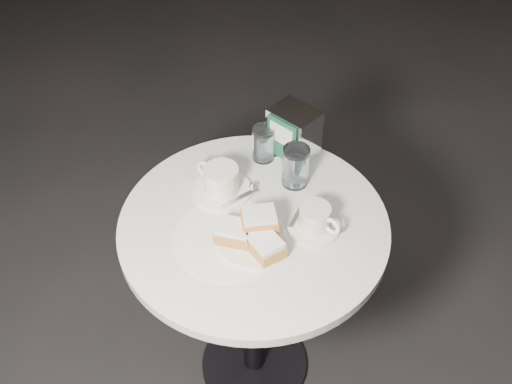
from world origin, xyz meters
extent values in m
plane|color=black|center=(0.00, 0.00, 0.00)|extent=(7.00, 7.00, 0.00)
cylinder|color=black|center=(0.00, 0.00, 0.01)|extent=(0.36, 0.36, 0.03)
cylinder|color=black|center=(0.00, 0.00, 0.36)|extent=(0.07, 0.07, 0.70)
cylinder|color=white|center=(0.00, 0.00, 0.73)|extent=(0.70, 0.70, 0.03)
cylinder|color=white|center=(-0.04, -0.08, 0.75)|extent=(0.35, 0.35, 0.00)
cylinder|color=silver|center=(0.02, -0.07, 0.75)|extent=(0.21, 0.21, 0.01)
cube|color=#C57D3C|center=(-0.02, -0.08, 0.77)|extent=(0.09, 0.07, 0.03)
cube|color=white|center=(-0.02, -0.08, 0.80)|extent=(0.08, 0.07, 0.01)
cube|color=#BF873B|center=(0.06, -0.10, 0.77)|extent=(0.11, 0.11, 0.03)
cube|color=white|center=(0.06, -0.10, 0.80)|extent=(0.10, 0.10, 0.01)
cube|color=#CC823E|center=(0.03, -0.05, 0.80)|extent=(0.11, 0.10, 0.03)
cube|color=white|center=(0.03, -0.05, 0.82)|extent=(0.10, 0.09, 0.01)
cylinder|color=white|center=(-0.11, 0.08, 0.75)|extent=(0.21, 0.21, 0.01)
cylinder|color=white|center=(-0.11, 0.08, 0.79)|extent=(0.12, 0.12, 0.07)
cylinder|color=#906D4F|center=(-0.11, 0.08, 0.82)|extent=(0.11, 0.11, 0.00)
torus|color=silver|center=(-0.17, 0.10, 0.79)|extent=(0.06, 0.03, 0.06)
cube|color=silver|center=(-0.06, 0.05, 0.76)|extent=(0.08, 0.10, 0.00)
sphere|color=silver|center=(-0.04, 0.10, 0.76)|extent=(0.02, 0.02, 0.02)
cylinder|color=silver|center=(0.15, 0.02, 0.75)|extent=(0.18, 0.18, 0.01)
cylinder|color=silver|center=(0.15, 0.02, 0.79)|extent=(0.10, 0.10, 0.06)
cylinder|color=#946751|center=(0.15, 0.02, 0.81)|extent=(0.10, 0.10, 0.00)
torus|color=white|center=(0.20, 0.01, 0.79)|extent=(0.05, 0.03, 0.05)
cube|color=silver|center=(0.10, 0.04, 0.76)|extent=(0.02, 0.10, 0.00)
sphere|color=#B3B3B8|center=(0.12, 0.09, 0.76)|extent=(0.02, 0.02, 0.02)
cylinder|color=white|center=(-0.05, 0.25, 0.80)|extent=(0.08, 0.08, 0.10)
cylinder|color=white|center=(-0.05, 0.25, 0.79)|extent=(0.07, 0.07, 0.09)
cylinder|color=white|center=(0.06, 0.17, 0.80)|extent=(0.08, 0.08, 0.12)
cylinder|color=white|center=(0.06, 0.17, 0.80)|extent=(0.07, 0.07, 0.10)
cube|color=silver|center=(0.03, 0.29, 0.82)|extent=(0.16, 0.15, 0.15)
cube|color=#175235|center=(0.00, 0.24, 0.82)|extent=(0.09, 0.05, 0.13)
cube|color=white|center=(0.00, 0.24, 0.85)|extent=(0.07, 0.04, 0.06)
camera|label=1|loc=(0.31, -0.95, 1.83)|focal=40.00mm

